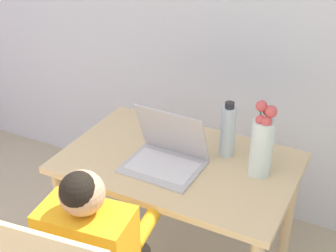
{
  "coord_description": "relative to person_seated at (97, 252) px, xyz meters",
  "views": [
    {
      "loc": [
        1.04,
        -0.06,
        1.83
      ],
      "look_at": [
        0.26,
        1.46,
        0.88
      ],
      "focal_mm": 50.0,
      "sensor_mm": 36.0,
      "label": 1
    }
  ],
  "objects": [
    {
      "name": "flower_vase",
      "position": [
        0.4,
        0.62,
        0.24
      ],
      "size": [
        0.09,
        0.09,
        0.33
      ],
      "color": "silver",
      "rests_on": "dining_table"
    },
    {
      "name": "laptop",
      "position": [
        0.02,
        0.5,
        0.15
      ],
      "size": [
        0.33,
        0.27,
        0.25
      ],
      "rotation": [
        0.0,
        0.0,
        -0.02
      ],
      "color": "#B2B2B7",
      "rests_on": "dining_table"
    },
    {
      "name": "person_seated",
      "position": [
        0.0,
        0.0,
        0.0
      ],
      "size": [
        0.37,
        0.46,
        1.0
      ],
      "rotation": [
        0.0,
        0.0,
        3.26
      ],
      "color": "orange",
      "rests_on": "ground_plane"
    },
    {
      "name": "dining_table",
      "position": [
        0.06,
        0.55,
        -0.01
      ],
      "size": [
        1.02,
        0.65,
        0.7
      ],
      "color": "#D6B784",
      "rests_on": "ground_plane"
    },
    {
      "name": "water_bottle",
      "position": [
        0.23,
        0.69,
        0.21
      ],
      "size": [
        0.07,
        0.07,
        0.26
      ],
      "color": "silver",
      "rests_on": "dining_table"
    }
  ]
}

